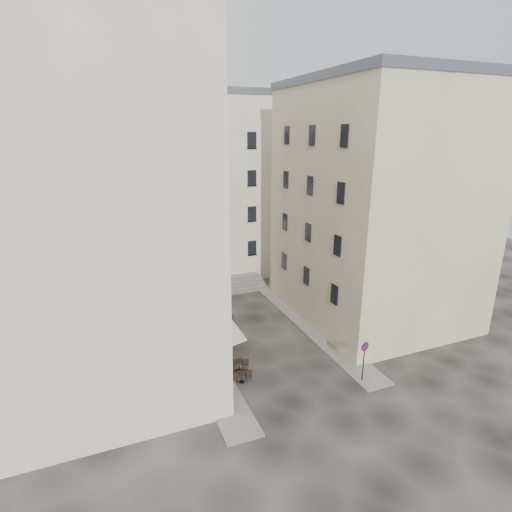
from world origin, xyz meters
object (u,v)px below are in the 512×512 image
no_parking_sign (364,354)px  bistro_table_b (239,365)px  pedestrian (231,324)px  bistro_table_a (242,376)px

no_parking_sign → bistro_table_b: no_parking_sign is taller
no_parking_sign → pedestrian: 10.48m
no_parking_sign → bistro_table_b: (-6.64, 3.95, -1.53)m
bistro_table_b → bistro_table_a: bearing=-102.4°
no_parking_sign → pedestrian: size_ratio=1.71×
no_parking_sign → bistro_table_b: 7.88m
bistro_table_a → bistro_table_b: bearing=77.6°
bistro_table_a → bistro_table_b: 1.27m
no_parking_sign → bistro_table_b: bearing=140.3°
pedestrian → bistro_table_a: bearing=53.9°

